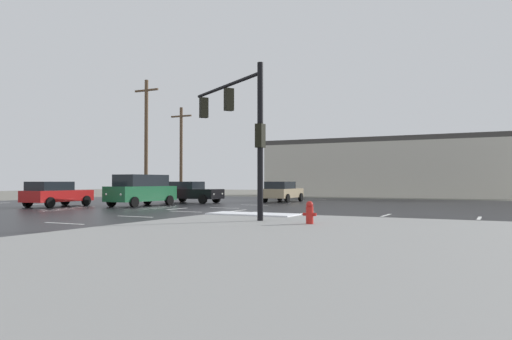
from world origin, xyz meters
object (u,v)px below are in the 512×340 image
sedan_tan (283,191)px  sedan_black (190,192)px  utility_pole_far (146,138)px  fire_hydrant (310,212)px  traffic_signal_mast (240,119)px  suv_green (141,189)px  sedan_red (56,193)px  utility_pole_distant (181,151)px

sedan_tan → sedan_black: bearing=128.2°
utility_pole_far → fire_hydrant: bearing=-36.7°
traffic_signal_mast → sedan_black: traffic_signal_mast is taller
traffic_signal_mast → suv_green: bearing=0.1°
sedan_red → utility_pole_distant: bearing=0.7°
sedan_tan → suv_green: bearing=147.4°
suv_green → sedan_black: bearing=-179.3°
traffic_signal_mast → sedan_black: 17.32m
sedan_red → utility_pole_distant: utility_pole_distant is taller
utility_pole_distant → traffic_signal_mast: bearing=-49.3°
traffic_signal_mast → sedan_black: size_ratio=1.31×
traffic_signal_mast → sedan_black: bearing=-15.2°
sedan_black → sedan_tan: same height
sedan_black → utility_pole_far: bearing=-173.9°
sedan_black → traffic_signal_mast: bearing=-48.2°
fire_hydrant → utility_pole_distant: 29.43m
suv_green → traffic_signal_mast: bearing=60.1°
suv_green → sedan_red: suv_green is taller
sedan_black → sedan_red: same height
suv_green → utility_pole_distant: bearing=-152.1°
sedan_tan → utility_pole_distant: 11.81m
fire_hydrant → suv_green: (-14.97, 8.99, 0.55)m
traffic_signal_mast → sedan_tan: (-5.74, 17.48, -3.32)m
fire_hydrant → sedan_tan: size_ratio=0.17×
traffic_signal_mast → sedan_red: (-15.65, 4.45, -3.32)m
suv_green → utility_pole_far: utility_pole_far is taller
traffic_signal_mast → utility_pole_distant: bearing=-15.6°
utility_pole_far → utility_pole_distant: size_ratio=1.13×
traffic_signal_mast → fire_hydrant: size_ratio=7.55×
suv_green → utility_pole_distant: (-5.36, 11.93, 3.33)m
sedan_red → utility_pole_distant: size_ratio=0.55×
sedan_black → utility_pole_distant: bearing=130.6°
traffic_signal_mast → fire_hydrant: 5.25m
fire_hydrant → sedan_black: sedan_black is taller
traffic_signal_mast → sedan_red: bearing=17.8°
sedan_black → utility_pole_far: utility_pole_far is taller
sedan_tan → sedan_red: same height
traffic_signal_mast → fire_hydrant: bearing=-167.6°
sedan_black → sedan_tan: 7.17m
sedan_red → suv_green: bearing=-56.7°
traffic_signal_mast → fire_hydrant: traffic_signal_mast is taller
sedan_red → utility_pole_far: (0.62, 7.99, 4.11)m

